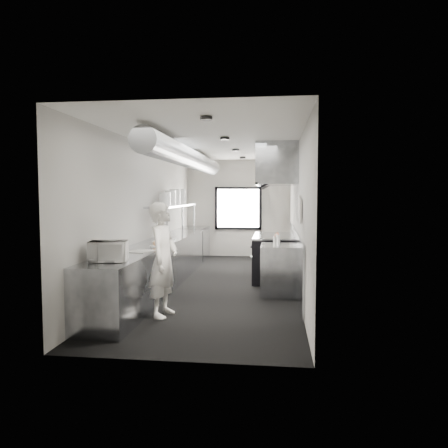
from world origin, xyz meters
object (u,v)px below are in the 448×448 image
(squeeze_bottle_b, at_px, (278,240))
(far_work_table, at_px, (194,243))
(microwave, at_px, (108,251))
(knife_block, at_px, (160,233))
(pass_shelf, at_px, (174,206))
(squeeze_bottle_a, at_px, (275,242))
(line_cook, at_px, (163,260))
(plate_stack_c, at_px, (175,197))
(exhaust_hood, at_px, (277,166))
(bottle_station, at_px, (279,270))
(prep_counter, at_px, (158,265))
(plate_stack_b, at_px, (170,198))
(deli_tub_b, at_px, (113,252))
(plate_stack_d, at_px, (181,197))
(deli_tub_a, at_px, (109,253))
(plate_stack_a, at_px, (165,199))
(small_plate, at_px, (155,246))
(squeeze_bottle_d, at_px, (276,239))
(squeeze_bottle_e, at_px, (277,238))
(squeeze_bottle_c, at_px, (278,241))
(cutting_board, at_px, (164,241))
(range, at_px, (273,257))

(squeeze_bottle_b, bearing_deg, far_work_table, 119.62)
(microwave, relative_size, knife_block, 2.16)
(pass_shelf, relative_size, squeeze_bottle_a, 16.72)
(line_cook, xyz_separation_m, plate_stack_c, (-0.63, 3.40, 0.90))
(microwave, height_order, squeeze_bottle_b, microwave)
(exhaust_hood, xyz_separation_m, bottle_station, (0.05, -1.40, -1.94))
(microwave, bearing_deg, far_work_table, 77.82)
(bottle_station, distance_m, knife_block, 2.68)
(prep_counter, xyz_separation_m, squeeze_bottle_a, (2.22, -0.48, 0.54))
(plate_stack_b, bearing_deg, bottle_station, -32.37)
(bottle_station, xyz_separation_m, squeeze_bottle_a, (-0.08, -0.28, 0.54))
(deli_tub_b, bearing_deg, prep_counter, 83.64)
(prep_counter, height_order, pass_shelf, pass_shelf)
(plate_stack_b, distance_m, plate_stack_d, 0.86)
(deli_tub_a, relative_size, plate_stack_a, 0.53)
(small_plate, height_order, squeeze_bottle_b, squeeze_bottle_b)
(small_plate, distance_m, squeeze_bottle_d, 2.19)
(exhaust_hood, distance_m, plate_stack_d, 2.55)
(microwave, relative_size, squeeze_bottle_d, 2.66)
(plate_stack_a, relative_size, squeeze_bottle_e, 1.54)
(squeeze_bottle_b, bearing_deg, plate_stack_a, 153.10)
(squeeze_bottle_a, bearing_deg, squeeze_bottle_b, 71.08)
(prep_counter, height_order, squeeze_bottle_c, squeeze_bottle_c)
(prep_counter, height_order, bottle_station, same)
(squeeze_bottle_a, bearing_deg, small_plate, -173.97)
(bottle_station, relative_size, small_plate, 4.87)
(bottle_station, xyz_separation_m, deli_tub_a, (-2.48, -1.79, 0.50))
(bottle_station, distance_m, small_plate, 2.26)
(plate_stack_d, bearing_deg, far_work_table, 88.97)
(squeeze_bottle_d, bearing_deg, squeeze_bottle_c, -79.36)
(cutting_board, bearing_deg, squeeze_bottle_b, -12.49)
(deli_tub_a, bearing_deg, deli_tub_b, 95.26)
(microwave, relative_size, cutting_board, 0.88)
(range, bearing_deg, deli_tub_b, -128.79)
(squeeze_bottle_a, bearing_deg, pass_shelf, 138.83)
(plate_stack_a, xyz_separation_m, squeeze_bottle_e, (2.35, -0.82, -0.72))
(prep_counter, distance_m, squeeze_bottle_d, 2.31)
(microwave, distance_m, plate_stack_d, 4.62)
(line_cook, distance_m, squeeze_bottle_a, 2.10)
(deli_tub_a, height_order, knife_block, knife_block)
(deli_tub_a, bearing_deg, exhaust_hood, 52.74)
(pass_shelf, bearing_deg, plate_stack_d, 88.86)
(range, relative_size, squeeze_bottle_c, 10.03)
(prep_counter, relative_size, small_plate, 32.46)
(exhaust_hood, xyz_separation_m, prep_counter, (-2.25, -1.20, -1.94))
(bottle_station, xyz_separation_m, plate_stack_d, (-2.33, 2.37, 1.30))
(prep_counter, xyz_separation_m, line_cook, (0.59, -1.79, 0.39))
(squeeze_bottle_a, xyz_separation_m, squeeze_bottle_c, (0.05, 0.25, -0.01))
(far_work_table, bearing_deg, range, -48.81)
(line_cook, height_order, squeeze_bottle_a, line_cook)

